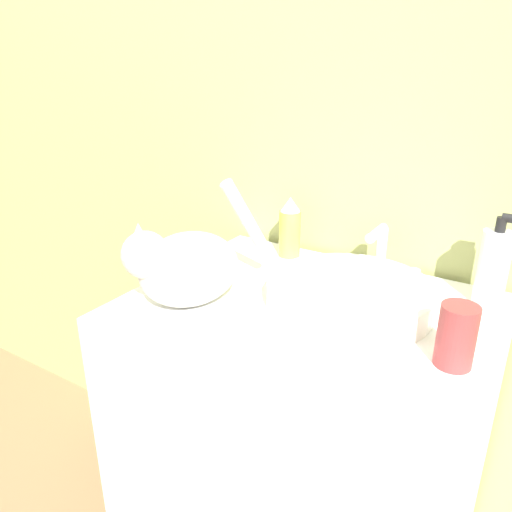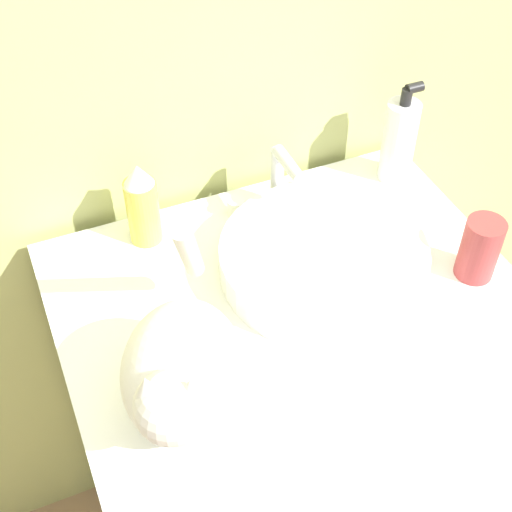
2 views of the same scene
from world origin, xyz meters
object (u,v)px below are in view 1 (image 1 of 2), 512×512
cat (185,266)px  spray_bottle (290,228)px  cup (457,336)px  soap_bottle (493,267)px

cat → spray_bottle: bearing=-163.6°
cup → spray_bottle: bearing=148.1°
soap_bottle → cat: bearing=-147.8°
soap_bottle → cup: 0.28m
cat → spray_bottle: 0.36m
soap_bottle → cup: bearing=-92.5°
cat → cup: bearing=121.5°
cat → cup: cat is taller
soap_bottle → cup: soap_bottle is taller
soap_bottle → cup: (-0.01, -0.27, -0.03)m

